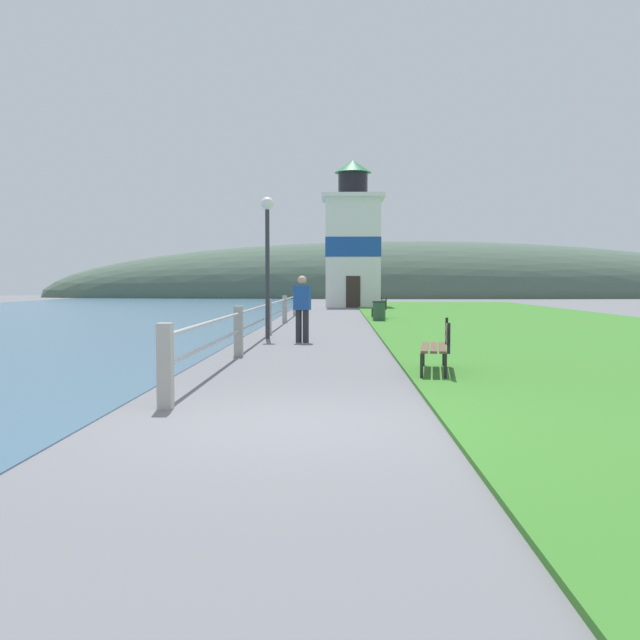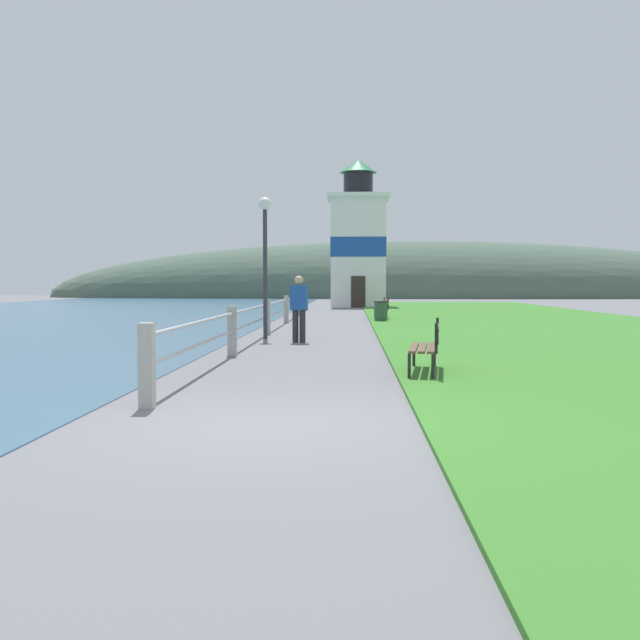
# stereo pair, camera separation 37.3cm
# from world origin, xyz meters

# --- Properties ---
(ground_plane) EXTENTS (160.00, 160.00, 0.00)m
(ground_plane) POSITION_xyz_m (0.00, 0.00, 0.00)
(ground_plane) COLOR slate
(grass_verge) EXTENTS (12.00, 58.38, 0.06)m
(grass_verge) POSITION_xyz_m (7.70, 19.46, 0.03)
(grass_verge) COLOR #387528
(grass_verge) RESTS_ON ground_plane
(seawall_railing) EXTENTS (0.18, 32.26, 1.07)m
(seawall_railing) POSITION_xyz_m (-1.60, 17.04, 0.63)
(seawall_railing) COLOR #A8A399
(seawall_railing) RESTS_ON ground_plane
(park_bench_near) EXTENTS (0.70, 1.84, 0.94)m
(park_bench_near) POSITION_xyz_m (2.26, 4.36, 0.54)
(park_bench_near) COLOR brown
(park_bench_near) RESTS_ON ground_plane
(park_bench_midway) EXTENTS (0.54, 1.95, 0.94)m
(park_bench_midway) POSITION_xyz_m (2.31, 22.78, 0.54)
(park_bench_midway) COLOR brown
(park_bench_midway) RESTS_ON ground_plane
(lighthouse) EXTENTS (4.01, 4.01, 9.53)m
(lighthouse) POSITION_xyz_m (1.42, 39.00, 4.11)
(lighthouse) COLOR white
(lighthouse) RESTS_ON ground_plane
(person_strolling) EXTENTS (0.47, 0.32, 1.76)m
(person_strolling) POSITION_xyz_m (-0.42, 10.91, 0.95)
(person_strolling) COLOR #28282D
(person_strolling) RESTS_ON ground_plane
(trash_bin) EXTENTS (0.54, 0.54, 0.84)m
(trash_bin) POSITION_xyz_m (2.14, 20.68, 0.42)
(trash_bin) COLOR #2D5138
(trash_bin) RESTS_ON ground_plane
(lamp_post) EXTENTS (0.36, 0.36, 3.96)m
(lamp_post) POSITION_xyz_m (-1.45, 12.14, 2.74)
(lamp_post) COLOR #333338
(lamp_post) RESTS_ON ground_plane
(distant_hillside) EXTENTS (80.00, 16.00, 12.00)m
(distant_hillside) POSITION_xyz_m (8.00, 68.92, 0.00)
(distant_hillside) COLOR #475B4C
(distant_hillside) RESTS_ON ground_plane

